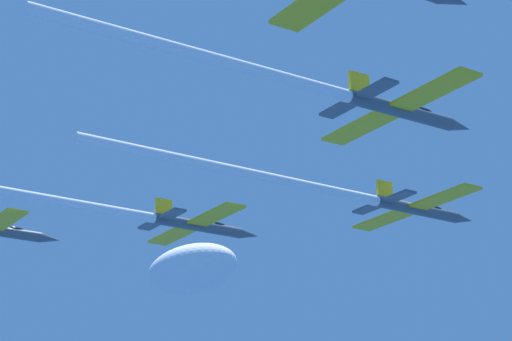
% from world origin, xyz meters
% --- Properties ---
extents(jet_lead, '(14.91, 38.93, 2.47)m').
position_xyz_m(jet_lead, '(-0.43, -9.57, -0.37)').
color(jet_lead, '#4C5660').
extents(jet_left_wing, '(14.91, 35.15, 2.47)m').
position_xyz_m(jet_left_wing, '(-15.06, -21.82, -0.45)').
color(jet_left_wing, '#4C5660').
extents(jet_right_wing, '(14.91, 34.03, 2.47)m').
position_xyz_m(jet_right_wing, '(14.12, -21.67, 0.69)').
color(jet_right_wing, '#4C5660').
extents(cloud_wispy, '(19.91, 10.95, 6.97)m').
position_xyz_m(cloud_wispy, '(-68.88, 15.42, 10.45)').
color(cloud_wispy, white).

